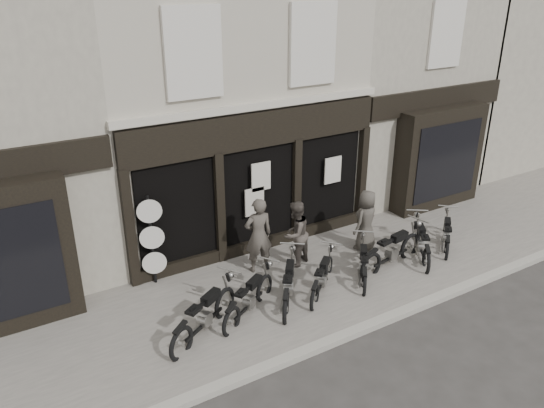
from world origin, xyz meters
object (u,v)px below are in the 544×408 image
motorcycle_1 (249,301)px  man_right (366,220)px  motorcycle_2 (289,287)px  motorcycle_7 (446,236)px  motorcycle_4 (363,267)px  motorcycle_3 (322,280)px  motorcycle_5 (392,253)px  advert_sign_post (152,244)px  man_centre (295,234)px  man_left (258,235)px  motorcycle_0 (205,318)px  motorcycle_6 (421,245)px

motorcycle_1 → man_right: size_ratio=1.13×
motorcycle_2 → motorcycle_7: 5.15m
motorcycle_4 → man_right: (0.97, 1.09, 0.58)m
motorcycle_3 → motorcycle_4: motorcycle_3 is taller
motorcycle_5 → advert_sign_post: (-5.49, 2.28, 0.71)m
motorcycle_2 → man_centre: bearing=-0.9°
motorcycle_1 → motorcycle_5: (4.14, -0.04, 0.04)m
motorcycle_7 → motorcycle_5: bearing=138.0°
motorcycle_4 → motorcycle_7: 3.04m
motorcycle_1 → motorcycle_2: motorcycle_2 is taller
motorcycle_3 → advert_sign_post: (-3.27, 2.32, 0.78)m
man_left → man_right: man_left is taller
motorcycle_1 → motorcycle_5: size_ratio=0.81×
motorcycle_0 → motorcycle_5: motorcycle_5 is taller
motorcycle_0 → man_left: 2.81m
motorcycle_6 → motorcycle_5: bearing=124.7°
motorcycle_6 → man_centre: man_centre is taller
motorcycle_1 → motorcycle_2: bearing=-30.7°
motorcycle_5 → motorcycle_7: bearing=-8.5°
motorcycle_1 → advert_sign_post: (-1.35, 2.24, 0.76)m
motorcycle_2 → motorcycle_0: bearing=131.6°
motorcycle_1 → motorcycle_4: bearing=-33.3°
motorcycle_0 → advert_sign_post: advert_sign_post is taller
man_centre → man_right: (2.09, -0.27, -0.02)m
man_right → motorcycle_5: bearing=73.4°
motorcycle_2 → motorcycle_6: (4.12, -0.07, -0.01)m
motorcycle_1 → man_left: 1.96m
motorcycle_5 → motorcycle_6: size_ratio=1.25×
motorcycle_3 → man_right: bearing=-14.2°
motorcycle_2 → motorcycle_4: (2.11, -0.11, -0.05)m
motorcycle_7 → man_right: (-2.07, 0.99, 0.59)m
motorcycle_4 → motorcycle_7: motorcycle_4 is taller
motorcycle_1 → advert_sign_post: bearing=89.6°
motorcycle_3 → man_right: (2.20, 1.08, 0.58)m
man_left → man_right: (3.03, -0.48, -0.13)m
motorcycle_2 → man_right: (3.07, 0.98, 0.54)m
man_left → man_right: size_ratio=1.16×
motorcycle_1 → motorcycle_2: size_ratio=1.01×
motorcycle_0 → motorcycle_4: bearing=-30.7°
motorcycle_4 → motorcycle_5: size_ratio=0.72×
motorcycle_4 → man_right: bearing=-3.7°
man_centre → advert_sign_post: 3.53m
man_right → motorcycle_0: bearing=-5.5°
man_centre → man_right: 2.10m
motorcycle_0 → man_centre: man_centre is taller
motorcycle_4 → man_left: size_ratio=0.86×
motorcycle_3 → advert_sign_post: size_ratio=0.69×
motorcycle_6 → man_centre: bearing=102.6°
man_centre → advert_sign_post: bearing=-38.2°
motorcycle_3 → motorcycle_1: bearing=137.2°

